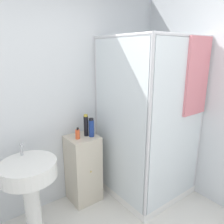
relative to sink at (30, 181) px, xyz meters
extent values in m
cube|color=silver|center=(0.28, 0.42, 0.61)|extent=(6.40, 0.06, 2.50)
cube|color=white|center=(1.47, -0.09, -0.60)|extent=(0.95, 0.95, 0.09)
cylinder|color=silver|center=(1.93, 0.37, 0.35)|extent=(0.04, 0.04, 1.99)
cylinder|color=silver|center=(1.02, 0.37, 0.35)|extent=(0.04, 0.04, 1.99)
cylinder|color=silver|center=(1.93, -0.54, 0.35)|extent=(0.04, 0.04, 1.99)
cylinder|color=silver|center=(1.02, -0.54, 0.35)|extent=(0.04, 0.04, 1.99)
cylinder|color=silver|center=(1.47, -0.54, 1.33)|extent=(0.91, 0.04, 0.04)
cylinder|color=silver|center=(1.47, 0.37, 1.33)|extent=(0.91, 0.04, 0.04)
cylinder|color=silver|center=(1.02, -0.09, 1.33)|extent=(0.04, 0.91, 0.04)
cylinder|color=silver|center=(1.93, -0.09, 1.33)|extent=(0.04, 0.91, 0.04)
cube|color=silver|center=(1.47, -0.55, 0.38)|extent=(0.88, 0.01, 1.86)
cube|color=silver|center=(1.01, -0.09, 0.38)|extent=(0.01, 0.88, 1.86)
cylinder|color=#B7BABF|center=(1.71, 0.31, 0.20)|extent=(0.02, 0.02, 1.49)
cylinder|color=#B7BABF|center=(1.71, 0.26, 0.96)|extent=(0.07, 0.07, 0.04)
cube|color=#D1757F|center=(1.71, -0.57, 0.91)|extent=(0.38, 0.03, 0.84)
cube|color=beige|center=(0.69, 0.21, -0.22)|extent=(0.35, 0.34, 0.84)
sphere|color=gold|center=(0.69, 0.03, -0.18)|extent=(0.02, 0.02, 0.02)
cylinder|color=white|center=(0.00, 0.00, -0.30)|extent=(0.15, 0.15, 0.68)
cylinder|color=white|center=(0.00, 0.00, 0.12)|extent=(0.52, 0.52, 0.15)
cylinder|color=#B7BABF|center=(0.00, 0.18, 0.26)|extent=(0.02, 0.02, 0.13)
cube|color=#B7BABF|center=(0.00, 0.15, 0.31)|extent=(0.02, 0.07, 0.02)
cylinder|color=#E5562D|center=(0.63, 0.19, 0.26)|extent=(0.05, 0.05, 0.11)
cylinder|color=black|center=(0.63, 0.19, 0.32)|extent=(0.02, 0.02, 0.02)
cube|color=black|center=(0.63, 0.18, 0.34)|extent=(0.01, 0.03, 0.01)
cylinder|color=black|center=(0.75, 0.21, 0.32)|extent=(0.05, 0.05, 0.24)
cylinder|color=gold|center=(0.75, 0.21, 0.46)|extent=(0.05, 0.05, 0.02)
cylinder|color=navy|center=(0.79, 0.16, 0.30)|extent=(0.06, 0.06, 0.20)
cylinder|color=black|center=(0.79, 0.16, 0.42)|extent=(0.05, 0.05, 0.02)
camera|label=1|loc=(-0.47, -1.91, 1.19)|focal=35.00mm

